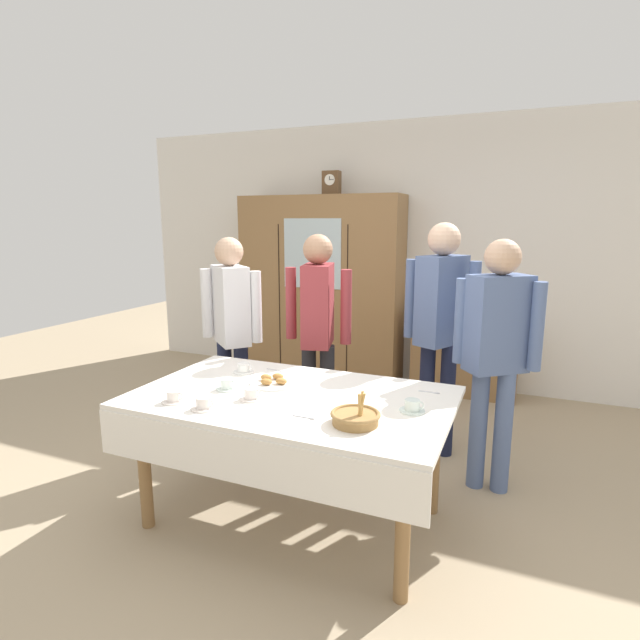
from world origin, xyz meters
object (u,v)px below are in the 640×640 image
Objects in this scene: bread_basket at (355,417)px; person_behind_table_right at (497,343)px; tea_cup_front_edge at (244,369)px; tea_cup_near_right at (412,406)px; tea_cup_far_left at (251,395)px; person_by_cabinet at (231,320)px; spoon_near_right at (278,370)px; tea_cup_near_left at (204,404)px; book_stack at (467,311)px; person_near_right_end at (318,321)px; tea_cup_far_right at (174,397)px; dining_table at (289,414)px; pastry_plate at (273,382)px; spoon_front_edge at (307,417)px; bookshelf_low at (464,354)px; tea_cup_mid_left at (228,385)px; wall_cabinet at (321,289)px; mantel_clock at (332,183)px; spoon_back_edge at (433,392)px; person_behind_table_left at (440,317)px.

bread_basket is 0.15× the size of person_behind_table_right.
tea_cup_near_right is at bearing -11.72° from tea_cup_front_edge.
person_by_cabinet is at bearing 127.55° from tea_cup_far_left.
bread_basket is at bearing -39.83° from spoon_near_right.
tea_cup_near_left is at bearing -159.12° from tea_cup_near_right.
person_near_right_end is (-0.88, -1.65, 0.14)m from book_stack.
tea_cup_far_right is at bearing -111.46° from book_stack.
bread_basket reaches higher than dining_table.
person_by_cabinet is (-1.57, 0.78, 0.18)m from tea_cup_near_right.
tea_cup_far_left is 0.27m from pastry_plate.
spoon_front_edge is 0.07× the size of person_near_right_end.
pastry_plate is at bearing -150.62° from person_behind_table_right.
pastry_plate is at bearing -108.14° from book_stack.
tea_cup_mid_left is at bearing -110.76° from bookshelf_low.
wall_cabinet is at bearing 97.26° from tea_cup_far_right.
mantel_clock is at bearing 98.66° from tea_cup_mid_left.
wall_cabinet is 2.76m from spoon_back_edge.
bookshelf_low is (1.41, 0.05, -1.68)m from mantel_clock.
bookshelf_low is 7.76× the size of tea_cup_near_left.
tea_cup_mid_left is 0.44m from spoon_near_right.
book_stack is 1.73× the size of tea_cup_near_right.
tea_cup_far_right is at bearing -151.50° from spoon_back_edge.
bread_basket is at bearing -37.58° from person_by_cabinet.
mantel_clock is 2.60m from spoon_near_right.
tea_cup_far_left is at bearing -77.79° from spoon_near_right.
bookshelf_low is 4.20× the size of bread_basket.
spoon_near_right and spoon_back_edge have the same top height.
person_behind_table_right is (1.79, -1.76, -1.11)m from mantel_clock.
person_near_right_end is (0.65, -1.59, -0.00)m from wall_cabinet.
mantel_clock is 1.85× the size of tea_cup_front_edge.
spoon_near_right is at bearing 128.02° from spoon_front_edge.
tea_cup_far_left is at bearing -77.35° from mantel_clock.
tea_cup_near_right is 1.02m from spoon_near_right.
wall_cabinet is 15.11× the size of tea_cup_far_right.
person_behind_table_left is at bearing -44.88° from mantel_clock.
tea_cup_near_right is at bearing 4.23° from dining_table.
person_behind_table_left is (-0.11, 0.84, 0.27)m from spoon_back_edge.
bookshelf_low is at bearing 65.13° from tea_cup_front_edge.
wall_cabinet is 3.04m from spoon_front_edge.
wall_cabinet is 15.11× the size of tea_cup_far_left.
tea_cup_near_right reaches higher than spoon_back_edge.
person_near_right_end is at bearing -67.91° from wall_cabinet.
spoon_front_edge is at bearing -98.17° from book_stack.
person_near_right_end is (-0.08, 1.11, 0.19)m from tea_cup_far_left.
dining_table is 13.42× the size of tea_cup_near_left.
tea_cup_far_right reaches higher than bookshelf_low.
spoon_back_edge is at bearing 27.25° from dining_table.
bookshelf_low is at bearing 101.94° from person_behind_table_right.
pastry_plate reaches higher than spoon_front_edge.
book_stack reaches higher than tea_cup_near_left.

